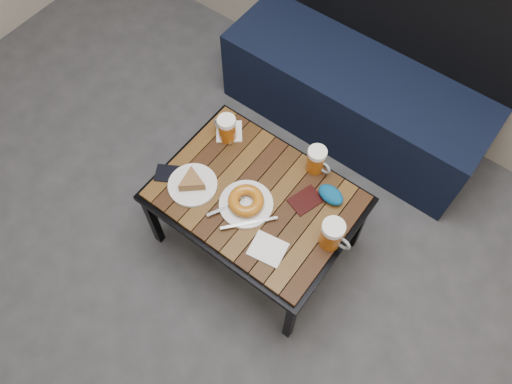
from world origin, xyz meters
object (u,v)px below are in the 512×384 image
Objects in this scene: beer_mug_centre at (317,160)px; plate_pie at (192,183)px; beer_mug_left at (227,128)px; passport_navy at (169,174)px; bench at (358,90)px; cafe_table at (256,200)px; plate_bagel at (246,202)px; passport_burgundy at (306,200)px; beer_mug_right at (332,235)px; knit_pouch at (331,195)px.

plate_pie is (-0.36, -0.38, -0.04)m from beer_mug_centre.
beer_mug_left reaches higher than passport_navy.
cafe_table is (0.02, -0.92, 0.16)m from bench.
plate_bagel is (0.24, 0.06, 0.00)m from plate_pie.
plate_bagel is (0.01, -0.98, 0.22)m from bench.
beer_mug_left reaches higher than passport_burgundy.
beer_mug_left is (-0.26, -0.76, 0.26)m from bench.
bench is 10.77× the size of beer_mug_left.
beer_mug_right is at bearing -10.42° from passport_burgundy.
beer_mug_left is 0.42m from beer_mug_centre.
beer_mug_right is at bearing 71.39° from passport_navy.
passport_burgundy is (0.46, -0.06, -0.06)m from beer_mug_left.
plate_bagel is (-0.00, -0.06, 0.07)m from cafe_table.
plate_pie is 1.77× the size of passport_navy.
knit_pouch reaches higher than passport_navy.
cafe_table is 7.09× the size of passport_navy.
plate_pie is (0.04, -0.29, -0.04)m from beer_mug_left.
beer_mug_centre is (0.41, 0.10, -0.00)m from beer_mug_left.
passport_navy is 0.91× the size of passport_burgundy.
plate_pie is at bearing -133.88° from passport_burgundy.
plate_pie is 0.78× the size of plate_bagel.
plate_pie is at bearing -127.59° from beer_mug_centre.
passport_navy is (-0.48, -0.40, -0.06)m from beer_mug_centre.
passport_navy is at bearing -152.65° from knit_pouch.
plate_bagel is (-0.13, -0.32, -0.04)m from beer_mug_centre.
cafe_table is 6.46× the size of beer_mug_left.
beer_mug_centre is at bearing 64.52° from cafe_table.
bench is at bearing -106.09° from beer_mug_left.
cafe_table is at bearing -88.86° from bench.
beer_mug_right reaches higher than beer_mug_left.
passport_navy is at bearing -158.64° from cafe_table.
passport_navy is (-0.72, -0.15, -0.07)m from beer_mug_right.
beer_mug_left is 0.47m from passport_burgundy.
beer_mug_right is at bearing 1.06° from cafe_table.
plate_bagel is 0.35m from knit_pouch.
bench is 6.68× the size of plate_pie.
passport_burgundy is (-0.18, 0.10, -0.07)m from beer_mug_right.
beer_mug_centre is at bearing 99.48° from passport_navy.
passport_navy is at bearing -134.43° from beer_mug_centre.
beer_mug_centre is 0.53m from plate_pie.
plate_bagel is 2.29× the size of knit_pouch.
plate_bagel is at bearing 144.24° from beer_mug_left.
beer_mug_left is 0.66m from beer_mug_right.
beer_mug_left is (-0.28, 0.16, 0.11)m from cafe_table.
bench is 0.82m from knit_pouch.
passport_burgundy is at bearing 28.44° from plate_pie.
beer_mug_right is 0.62m from plate_pie.
cafe_table is 0.31m from beer_mug_centre.
plate_bagel is 0.36m from passport_navy.
cafe_table is 6.47× the size of beer_mug_centre.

